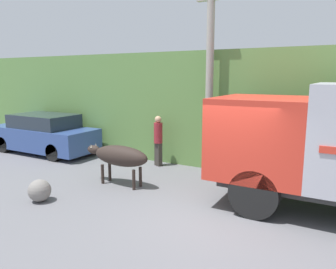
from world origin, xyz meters
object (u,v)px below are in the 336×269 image
object	(u,v)px
pedestrian_on_hill	(158,138)
utility_pole	(210,74)
parked_suv	(43,134)
roadside_rock	(40,191)
brown_cow	(120,156)

from	to	relation	value
pedestrian_on_hill	utility_pole	size ratio (longest dim) A/B	0.29
parked_suv	pedestrian_on_hill	xyz separation A→B (m)	(5.16, 0.61, 0.22)
roadside_rock	pedestrian_on_hill	bearing A→B (deg)	78.34
parked_suv	utility_pole	distance (m)	7.43
utility_pole	roadside_rock	xyz separation A→B (m)	(-2.73, -4.45, -2.91)
brown_cow	pedestrian_on_hill	distance (m)	2.32
parked_suv	roadside_rock	world-z (taller)	parked_suv
brown_cow	roadside_rock	size ratio (longest dim) A/B	3.77
brown_cow	parked_suv	bearing A→B (deg)	154.03
brown_cow	utility_pole	size ratio (longest dim) A/B	0.35
brown_cow	utility_pole	xyz separation A→B (m)	(1.74, 2.42, 2.34)
brown_cow	roadside_rock	xyz separation A→B (m)	(-0.98, -2.03, -0.57)
brown_cow	pedestrian_on_hill	bearing A→B (deg)	84.23
utility_pole	brown_cow	bearing A→B (deg)	-125.73
parked_suv	pedestrian_on_hill	distance (m)	5.20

